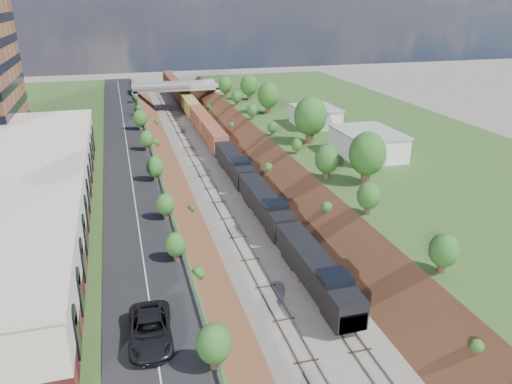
% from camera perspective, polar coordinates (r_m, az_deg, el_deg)
% --- Properties ---
extents(platform_left, '(44.00, 180.00, 5.00)m').
position_cam_1_polar(platform_left, '(87.06, -25.69, 0.71)').
color(platform_left, '#315121').
rests_on(platform_left, ground).
extents(platform_right, '(44.00, 180.00, 5.00)m').
position_cam_1_polar(platform_right, '(98.82, 15.17, 4.42)').
color(platform_right, '#315121').
rests_on(platform_right, ground).
extents(embankment_left, '(10.00, 180.00, 10.00)m').
position_cam_1_polar(embankment_left, '(86.52, -11.04, 0.61)').
color(embankment_left, brown).
rests_on(embankment_left, ground).
extents(embankment_right, '(10.00, 180.00, 10.00)m').
position_cam_1_polar(embankment_right, '(90.63, 2.92, 1.97)').
color(embankment_right, brown).
rests_on(embankment_right, ground).
extents(rail_left_track, '(1.58, 180.00, 0.18)m').
position_cam_1_polar(rail_left_track, '(87.43, -5.57, 1.21)').
color(rail_left_track, gray).
rests_on(rail_left_track, ground).
extents(rail_right_track, '(1.58, 180.00, 0.18)m').
position_cam_1_polar(rail_right_track, '(88.41, -2.25, 1.53)').
color(rail_right_track, gray).
rests_on(rail_right_track, ground).
extents(road, '(8.00, 180.00, 0.10)m').
position_cam_1_polar(road, '(84.71, -14.31, 3.51)').
color(road, black).
rests_on(road, platform_left).
extents(guardrail, '(0.10, 171.00, 0.70)m').
position_cam_1_polar(guardrail, '(84.52, -11.56, 4.06)').
color(guardrail, '#99999E').
rests_on(guardrail, platform_left).
extents(commercial_building, '(14.30, 62.30, 7.00)m').
position_cam_1_polar(commercial_building, '(63.79, -25.01, -0.53)').
color(commercial_building, maroon).
rests_on(commercial_building, platform_left).
extents(overpass, '(24.50, 8.30, 7.40)m').
position_cam_1_polar(overpass, '(146.04, -9.15, 11.23)').
color(overpass, gray).
rests_on(overpass, ground).
extents(white_building_near, '(9.00, 12.00, 4.00)m').
position_cam_1_polar(white_building_near, '(86.34, 12.64, 5.35)').
color(white_building_near, silver).
rests_on(white_building_near, platform_right).
extents(white_building_far, '(8.00, 10.00, 3.60)m').
position_cam_1_polar(white_building_far, '(105.43, 6.81, 8.49)').
color(white_building_far, silver).
rests_on(white_building_far, platform_right).
extents(tree_right_large, '(5.25, 5.25, 7.61)m').
position_cam_1_polar(tree_right_large, '(72.57, 12.62, 4.26)').
color(tree_right_large, '#473323').
rests_on(tree_right_large, platform_right).
extents(tree_left_crest, '(2.45, 2.45, 3.55)m').
position_cam_1_polar(tree_left_crest, '(47.23, -7.98, -8.14)').
color(tree_left_crest, '#473323').
rests_on(tree_left_crest, platform_left).
extents(freight_train, '(3.08, 156.66, 4.59)m').
position_cam_1_polar(freight_train, '(120.54, -6.22, 8.11)').
color(freight_train, black).
rests_on(freight_train, ground).
extents(suv, '(3.67, 7.31, 1.98)m').
position_cam_1_polar(suv, '(40.96, -11.98, -15.15)').
color(suv, black).
rests_on(suv, road).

